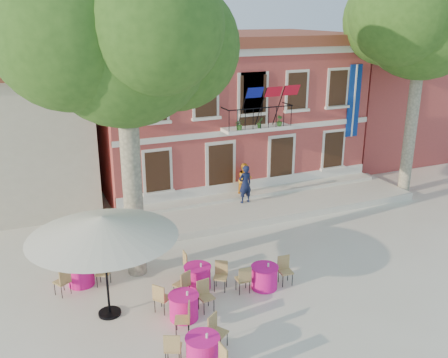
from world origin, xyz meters
TOP-DOWN VIEW (x-y plane):
  - ground at (0.00, 0.00)m, footprint 90.00×90.00m
  - main_building at (2.00, 9.99)m, footprint 13.50×9.59m
  - neighbor_east at (14.00, 11.00)m, footprint 9.40×9.40m
  - terrace at (2.00, 4.40)m, footprint 14.00×3.40m
  - plane_tree_west at (-4.84, 0.95)m, footprint 5.32×5.32m
  - plane_tree_east at (9.33, 3.70)m, footprint 5.72×5.72m
  - patio_umbrella at (-6.22, -1.19)m, footprint 4.24×4.24m
  - pedestrian_navy at (1.09, 4.79)m, footprint 0.67×0.48m
  - pedestrian_orange at (1.43, 5.53)m, footprint 0.93×0.82m
  - cafe_table_0 at (-4.25, -2.25)m, footprint 1.74×1.85m
  - cafe_table_1 at (-1.30, -1.68)m, footprint 1.95×0.90m
  - cafe_table_2 at (-4.45, -4.32)m, footprint 1.87×1.70m
  - cafe_table_3 at (-6.73, 0.89)m, footprint 1.87×1.65m
  - cafe_table_4 at (-3.29, -0.82)m, footprint 1.87×1.66m

SIDE VIEW (x-z plane):
  - ground at x=0.00m, z-range 0.00..0.00m
  - terrace at x=2.00m, z-range 0.00..0.30m
  - cafe_table_1 at x=-1.30m, z-range -0.05..0.90m
  - cafe_table_0 at x=-4.25m, z-range -0.05..0.90m
  - cafe_table_2 at x=-4.45m, z-range -0.05..0.90m
  - cafe_table_3 at x=-6.73m, z-range -0.05..0.90m
  - cafe_table_4 at x=-3.29m, z-range -0.05..0.90m
  - pedestrian_orange at x=1.43m, z-range 0.30..1.90m
  - pedestrian_navy at x=1.09m, z-range 0.30..2.05m
  - patio_umbrella at x=-6.22m, z-range 1.26..4.41m
  - neighbor_east at x=14.00m, z-range 0.02..6.42m
  - main_building at x=2.00m, z-range 0.03..7.53m
  - plane_tree_west at x=-4.84m, z-range 2.49..12.94m
  - plane_tree_east at x=9.33m, z-range 2.70..13.94m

